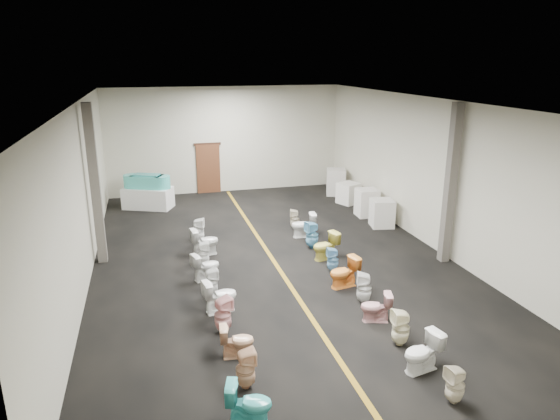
% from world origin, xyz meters
% --- Properties ---
extents(floor, '(16.00, 16.00, 0.00)m').
position_xyz_m(floor, '(0.00, 0.00, 0.00)').
color(floor, black).
rests_on(floor, ground).
extents(ceiling, '(16.00, 16.00, 0.00)m').
position_xyz_m(ceiling, '(0.00, 0.00, 4.50)').
color(ceiling, black).
rests_on(ceiling, ground).
extents(wall_back, '(10.00, 0.00, 10.00)m').
position_xyz_m(wall_back, '(0.00, 8.00, 2.25)').
color(wall_back, '#BDB9A1').
rests_on(wall_back, ground).
extents(wall_front, '(10.00, 0.00, 10.00)m').
position_xyz_m(wall_front, '(0.00, -8.00, 2.25)').
color(wall_front, '#BDB9A1').
rests_on(wall_front, ground).
extents(wall_left, '(0.00, 16.00, 16.00)m').
position_xyz_m(wall_left, '(-5.00, 0.00, 2.25)').
color(wall_left, '#BDB9A1').
rests_on(wall_left, ground).
extents(wall_right, '(0.00, 16.00, 16.00)m').
position_xyz_m(wall_right, '(5.00, 0.00, 2.25)').
color(wall_right, '#BDB9A1').
rests_on(wall_right, ground).
extents(aisle_stripe, '(0.12, 15.60, 0.01)m').
position_xyz_m(aisle_stripe, '(0.00, 0.00, 0.00)').
color(aisle_stripe, '#8E6714').
rests_on(aisle_stripe, floor).
extents(back_door, '(1.00, 0.10, 2.10)m').
position_xyz_m(back_door, '(-0.80, 7.94, 1.05)').
color(back_door, '#562D19').
rests_on(back_door, floor).
extents(door_frame, '(1.15, 0.08, 0.10)m').
position_xyz_m(door_frame, '(-0.80, 7.95, 2.12)').
color(door_frame, '#331C11').
rests_on(door_frame, back_door).
extents(column_left, '(0.25, 0.25, 4.50)m').
position_xyz_m(column_left, '(-4.75, 1.00, 2.25)').
color(column_left, '#59544C').
rests_on(column_left, floor).
extents(column_right, '(0.25, 0.25, 4.50)m').
position_xyz_m(column_right, '(4.75, -1.50, 2.25)').
color(column_right, '#59544C').
rests_on(column_right, floor).
extents(display_table, '(2.04, 1.57, 0.81)m').
position_xyz_m(display_table, '(-3.39, 6.18, 0.41)').
color(display_table, white).
rests_on(display_table, floor).
extents(bathtub, '(1.75, 1.16, 0.55)m').
position_xyz_m(bathtub, '(-3.39, 6.18, 1.07)').
color(bathtub, '#41BDB2').
rests_on(bathtub, display_table).
extents(appliance_crate_a, '(0.87, 0.87, 0.95)m').
position_xyz_m(appliance_crate_a, '(4.40, 1.77, 0.48)').
color(appliance_crate_a, silver).
rests_on(appliance_crate_a, floor).
extents(appliance_crate_b, '(0.78, 0.78, 1.01)m').
position_xyz_m(appliance_crate_b, '(4.40, 3.03, 0.51)').
color(appliance_crate_b, white).
rests_on(appliance_crate_b, floor).
extents(appliance_crate_c, '(0.97, 0.97, 0.84)m').
position_xyz_m(appliance_crate_c, '(4.40, 4.76, 0.42)').
color(appliance_crate_c, white).
rests_on(appliance_crate_c, floor).
extents(appliance_crate_d, '(0.98, 0.98, 1.11)m').
position_xyz_m(appliance_crate_d, '(4.40, 6.17, 0.55)').
color(appliance_crate_d, silver).
rests_on(appliance_crate_d, floor).
extents(toilet_left_0, '(0.81, 0.60, 0.74)m').
position_xyz_m(toilet_left_0, '(-2.03, -6.66, 0.37)').
color(toilet_left_0, '#3CB2B1').
rests_on(toilet_left_0, floor).
extents(toilet_left_1, '(0.37, 0.36, 0.76)m').
position_xyz_m(toilet_left_1, '(-1.91, -5.76, 0.38)').
color(toilet_left_1, tan).
rests_on(toilet_left_1, floor).
extents(toilet_left_2, '(0.69, 0.44, 0.67)m').
position_xyz_m(toilet_left_2, '(-1.88, -4.75, 0.34)').
color(toilet_left_2, '#E0AA83').
rests_on(toilet_left_2, floor).
extents(toilet_left_3, '(0.47, 0.47, 0.81)m').
position_xyz_m(toilet_left_3, '(-2.01, -3.78, 0.40)').
color(toilet_left_3, '#DC9D9C').
rests_on(toilet_left_3, floor).
extents(toilet_left_4, '(0.84, 0.57, 0.79)m').
position_xyz_m(toilet_left_4, '(-1.93, -2.86, 0.39)').
color(toilet_left_4, white).
rests_on(toilet_left_4, floor).
extents(toilet_left_5, '(0.37, 0.36, 0.72)m').
position_xyz_m(toilet_left_5, '(-2.03, -2.04, 0.36)').
color(toilet_left_5, silver).
rests_on(toilet_left_5, floor).
extents(toilet_left_6, '(0.82, 0.61, 0.74)m').
position_xyz_m(toilet_left_6, '(-2.03, -1.02, 0.37)').
color(toilet_left_6, silver).
rests_on(toilet_left_6, floor).
extents(toilet_left_7, '(0.34, 0.33, 0.71)m').
position_xyz_m(toilet_left_7, '(-1.99, -0.08, 0.36)').
color(toilet_left_7, white).
rests_on(toilet_left_7, floor).
extents(toilet_left_8, '(0.87, 0.58, 0.83)m').
position_xyz_m(toilet_left_8, '(-1.85, 0.73, 0.41)').
color(toilet_left_8, silver).
rests_on(toilet_left_8, floor).
extents(toilet_left_9, '(0.45, 0.44, 0.80)m').
position_xyz_m(toilet_left_9, '(-1.92, 1.81, 0.40)').
color(toilet_left_9, white).
rests_on(toilet_left_9, floor).
extents(toilet_right_0, '(0.36, 0.35, 0.70)m').
position_xyz_m(toilet_right_0, '(1.41, -7.07, 0.35)').
color(toilet_right_0, beige).
rests_on(toilet_right_0, floor).
extents(toilet_right_1, '(0.82, 0.57, 0.77)m').
position_xyz_m(toilet_right_1, '(1.35, -6.12, 0.38)').
color(toilet_right_1, white).
rests_on(toilet_right_1, floor).
extents(toilet_right_2, '(0.39, 0.39, 0.79)m').
position_xyz_m(toilet_right_2, '(1.39, -5.22, 0.39)').
color(toilet_right_2, '#F5EDC6').
rests_on(toilet_right_2, floor).
extents(toilet_right_3, '(0.75, 0.56, 0.68)m').
position_xyz_m(toilet_right_3, '(1.33, -4.20, 0.34)').
color(toilet_right_3, '#D29798').
rests_on(toilet_right_3, floor).
extents(toilet_right_4, '(0.46, 0.45, 0.77)m').
position_xyz_m(toilet_right_4, '(1.44, -3.33, 0.39)').
color(toilet_right_4, silver).
rests_on(toilet_right_4, floor).
extents(toilet_right_5, '(0.84, 0.58, 0.79)m').
position_xyz_m(toilet_right_5, '(1.31, -2.39, 0.39)').
color(toilet_right_5, orange).
rests_on(toilet_right_5, floor).
extents(toilet_right_6, '(0.35, 0.34, 0.69)m').
position_xyz_m(toilet_right_6, '(1.37, -1.41, 0.35)').
color(toilet_right_6, '#6EA9CF').
rests_on(toilet_right_6, floor).
extents(toilet_right_7, '(0.86, 0.62, 0.79)m').
position_xyz_m(toilet_right_7, '(1.49, -0.52, 0.40)').
color(toilet_right_7, '#D6C851').
rests_on(toilet_right_7, floor).
extents(toilet_right_8, '(0.47, 0.46, 0.86)m').
position_xyz_m(toilet_right_8, '(1.39, 0.42, 0.43)').
color(toilet_right_8, '#6CB6DA').
rests_on(toilet_right_8, floor).
extents(toilet_right_9, '(0.83, 0.53, 0.80)m').
position_xyz_m(toilet_right_9, '(1.45, 1.45, 0.40)').
color(toilet_right_9, white).
rests_on(toilet_right_9, floor).
extents(toilet_right_10, '(0.37, 0.37, 0.68)m').
position_xyz_m(toilet_right_10, '(1.42, 2.33, 0.34)').
color(toilet_right_10, beige).
rests_on(toilet_right_10, floor).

